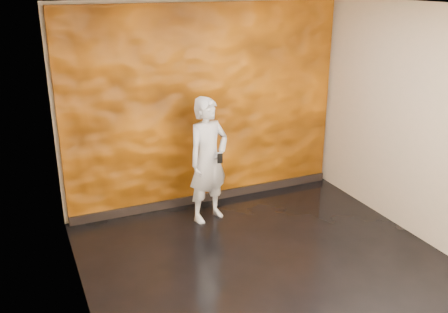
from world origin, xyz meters
TOP-DOWN VIEW (x-y plane):
  - room at (0.00, 0.00)m, footprint 4.02×4.02m
  - feature_wall at (0.00, 1.96)m, footprint 3.90×0.06m
  - baseboard at (0.00, 1.92)m, footprint 3.90×0.04m
  - man at (-0.20, 1.41)m, footprint 0.70×0.56m
  - phone at (-0.13, 1.19)m, footprint 0.07×0.03m

SIDE VIEW (x-z plane):
  - baseboard at x=0.00m, z-range 0.00..0.12m
  - man at x=-0.20m, z-range 0.00..1.66m
  - phone at x=-0.13m, z-range 0.85..0.98m
  - feature_wall at x=0.00m, z-range 0.00..2.75m
  - room at x=0.00m, z-range -0.01..2.81m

